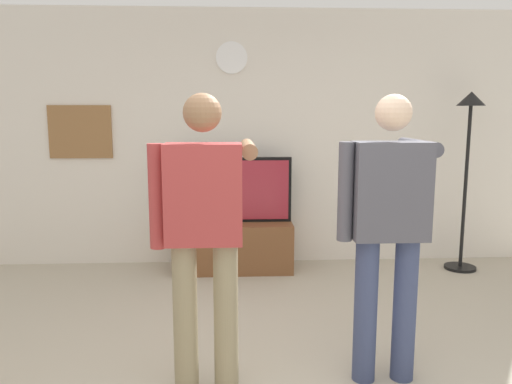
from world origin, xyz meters
name	(u,v)px	position (x,y,z in m)	size (l,w,h in m)	color
back_wall	(255,139)	(0.00, 2.95, 1.35)	(6.40, 0.10, 2.70)	silver
tv_stand	(233,246)	(-0.24, 2.60, 0.25)	(1.22, 0.51, 0.51)	brown
television	(233,190)	(-0.24, 2.65, 0.84)	(1.21, 0.07, 0.67)	black
wall_clock	(232,58)	(-0.24, 2.89, 2.19)	(0.33, 0.33, 0.03)	white
framed_picture	(80,132)	(-1.83, 2.90, 1.43)	(0.65, 0.04, 0.55)	olive
floor_lamp	(468,144)	(2.15, 2.51, 1.32)	(0.32, 0.32, 1.84)	black
person_standing_nearer_lamp	(204,229)	(-0.41, 0.29, 0.99)	(0.60, 0.78, 1.74)	gray
person_standing_nearer_couch	(388,222)	(0.67, 0.41, 0.99)	(0.62, 0.78, 1.74)	#384266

